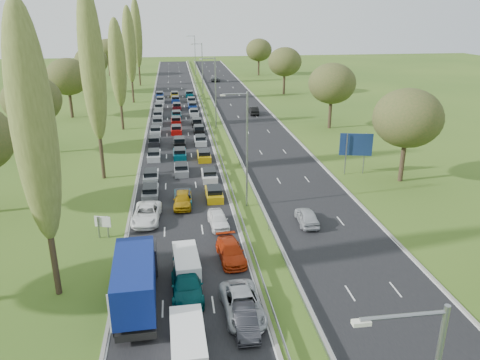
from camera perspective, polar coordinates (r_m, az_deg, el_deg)
ground at (r=84.30m, az=-3.04°, el=6.72°), size 260.00×260.00×0.00m
near_carriageway at (r=86.44m, az=-7.69°, el=6.90°), size 10.50×215.00×0.04m
far_carriageway at (r=87.53m, az=1.25°, el=7.24°), size 10.50×215.00×0.04m
central_reservation at (r=86.60m, az=-3.20°, el=7.45°), size 2.36×215.00×0.32m
lamp_columns at (r=81.15m, az=-2.99°, el=10.52°), size 0.18×140.18×12.00m
poplar_row at (r=70.82m, az=-15.72°, el=13.64°), size 2.80×127.80×22.44m
woodland_left at (r=68.26m, az=-24.74°, el=8.34°), size 8.00×166.00×11.10m
woodland_right at (r=74.28m, az=13.23°, el=10.45°), size 8.00×153.00×11.10m
traffic_queue_fill at (r=81.70m, az=-7.66°, el=6.45°), size 8.91×69.16×0.80m
near_car_2 at (r=46.40m, az=-11.31°, el=-4.06°), size 2.94×5.68×1.53m
near_car_7 at (r=34.74m, az=-6.48°, el=-12.49°), size 2.33×5.57×1.61m
near_car_8 at (r=49.24m, az=-7.00°, el=-2.33°), size 2.13×4.71×1.57m
near_car_9 at (r=31.35m, az=0.61°, el=-16.65°), size 1.47×4.19×1.38m
near_car_10 at (r=32.53m, az=0.30°, el=-14.93°), size 2.83×5.68×1.55m
near_car_11 at (r=38.88m, az=-1.14°, el=-8.71°), size 2.36×5.02×1.42m
near_car_12 at (r=44.51m, az=-2.67°, el=-4.81°), size 2.01×4.31×1.43m
far_car_0 at (r=45.42m, az=8.16°, el=-4.43°), size 1.96×4.46×1.49m
far_car_1 at (r=92.82m, az=1.67°, el=8.48°), size 1.75×4.67×1.52m
far_car_2 at (r=138.19m, az=-3.06°, el=12.28°), size 2.54×5.28×1.45m
blue_lorry at (r=33.54m, az=-12.54°, el=-11.71°), size 2.62×9.42×3.98m
white_van_front at (r=29.32m, az=-6.36°, el=-18.98°), size 1.97×5.02×2.02m
white_van_rear at (r=36.97m, az=-6.55°, el=-10.06°), size 1.84×4.69×1.88m
info_sign at (r=43.83m, az=-16.38°, el=-5.16°), size 1.46×0.54×2.10m
direction_sign at (r=59.50m, az=13.95°, el=4.00°), size 3.91×1.03×5.20m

